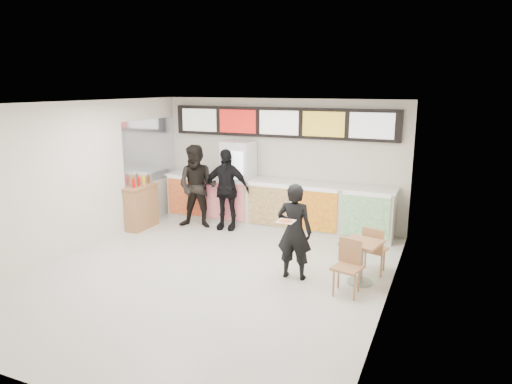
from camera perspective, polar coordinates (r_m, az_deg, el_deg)
The scene contains 15 objects.
floor at distance 8.28m, azimuth -5.68°, elevation -10.25°, with size 7.00×7.00×0.00m, color beige.
ceiling at distance 7.61m, azimuth -6.19°, elevation 10.97°, with size 7.00×7.00×0.00m, color white.
wall_back at distance 10.94m, azimuth 3.08°, elevation 3.74°, with size 6.00×6.00×0.00m, color silver.
wall_left at distance 9.62m, azimuth -21.72°, elevation 1.53°, with size 7.00×7.00×0.00m, color silver.
wall_right at distance 6.89m, azimuth 16.41°, elevation -2.34°, with size 7.00×7.00×0.00m, color silver.
service_counter at distance 10.75m, azimuth 2.26°, elevation -1.47°, with size 5.56×0.77×1.14m.
menu_board at distance 10.74m, azimuth 2.98°, elevation 8.68°, with size 5.50×0.14×0.70m.
drinks_fridge at distance 11.03m, azimuth -2.22°, elevation 1.19°, with size 0.70×0.67×2.00m.
mirror_panel at distance 11.40m, azimuth -13.09°, elevation 5.07°, with size 0.01×2.00×1.50m, color #B2B7BF.
customer_main at distance 7.87m, azimuth 4.82°, elevation -4.94°, with size 0.62×0.40×1.69m, color black.
customer_left at distance 10.74m, azimuth -7.34°, elevation 0.66°, with size 0.95×0.74×1.96m, color black.
customer_mid at distance 10.58m, azimuth -3.80°, elevation 0.34°, with size 1.11×0.46×1.89m, color black.
pizza_slice at distance 7.37m, azimuth 3.73°, elevation -3.61°, with size 0.36×0.36×0.02m.
cafe_table at distance 7.94m, azimuth 13.03°, elevation -7.59°, with size 0.74×1.56×0.88m.
condiment_ledge at distance 11.02m, azimuth -14.11°, elevation -1.78°, with size 0.37×0.91×1.22m.
Camera 1 is at (3.75, -6.62, 3.27)m, focal length 32.00 mm.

